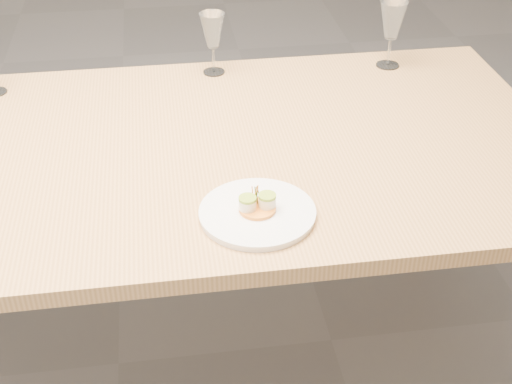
{
  "coord_description": "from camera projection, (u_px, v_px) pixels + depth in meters",
  "views": [
    {
      "loc": [
        0.2,
        -1.54,
        1.66
      ],
      "look_at": [
        0.38,
        -0.3,
        0.8
      ],
      "focal_mm": 50.0,
      "sensor_mm": 36.0,
      "label": 1
    }
  ],
  "objects": [
    {
      "name": "wine_glass_3",
      "position": [
        212.0,
        32.0,
        2.07
      ],
      "size": [
        0.07,
        0.07,
        0.18
      ],
      "color": "white",
      "rests_on": "dining_table"
    },
    {
      "name": "dinner_plate",
      "position": [
        258.0,
        212.0,
        1.53
      ],
      "size": [
        0.25,
        0.25,
        0.07
      ],
      "rotation": [
        0.0,
        0.0,
        0.38
      ],
      "color": "white",
      "rests_on": "dining_table"
    },
    {
      "name": "wine_glass_4",
      "position": [
        392.0,
        21.0,
        2.1
      ],
      "size": [
        0.08,
        0.08,
        0.2
      ],
      "color": "white",
      "rests_on": "dining_table"
    },
    {
      "name": "dining_table",
      "position": [
        89.0,
        177.0,
        1.79
      ],
      "size": [
        2.4,
        1.0,
        0.75
      ],
      "color": "tan",
      "rests_on": "ground"
    },
    {
      "name": "ground",
      "position": [
        118.0,
        363.0,
        2.18
      ],
      "size": [
        7.0,
        7.0,
        0.0
      ],
      "primitive_type": "plane",
      "color": "slate",
      "rests_on": "ground"
    }
  ]
}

